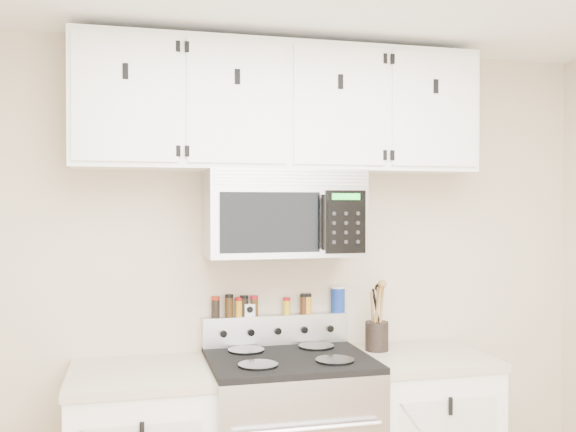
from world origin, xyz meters
The scene contains 14 objects.
back_wall centered at (0.00, 1.75, 1.25)m, with size 3.50×0.01×2.50m, color tan.
microwave centered at (0.00, 1.55, 1.63)m, with size 0.76×0.44×0.42m.
upper_cabinets centered at (0.00, 1.58, 2.15)m, with size 2.00×0.35×0.62m.
utensil_crock centered at (0.50, 1.56, 1.01)m, with size 0.12×0.12×0.35m.
kitchen_timer centered at (-0.14, 1.71, 1.13)m, with size 0.05×0.05×0.06m, color white.
salt_canister centered at (0.34, 1.71, 1.17)m, with size 0.08×0.08×0.14m.
spice_jar_0 centered at (-0.31, 1.71, 1.15)m, with size 0.04×0.04×0.11m.
spice_jar_1 centered at (-0.24, 1.71, 1.16)m, with size 0.04×0.04×0.11m.
spice_jar_2 centered at (-0.19, 1.71, 1.15)m, with size 0.04×0.04×0.10m.
spice_jar_3 centered at (-0.17, 1.71, 1.15)m, with size 0.04×0.04×0.11m.
spice_jar_4 centered at (-0.11, 1.71, 1.15)m, with size 0.04×0.04×0.10m.
spice_jar_5 centered at (0.06, 1.71, 1.14)m, with size 0.04×0.04×0.09m.
spice_jar_6 centered at (0.15, 1.71, 1.15)m, with size 0.04×0.04×0.10m.
spice_jar_7 centered at (0.17, 1.71, 1.15)m, with size 0.04×0.04×0.10m.
Camera 1 is at (-0.74, -1.52, 1.67)m, focal length 40.00 mm.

